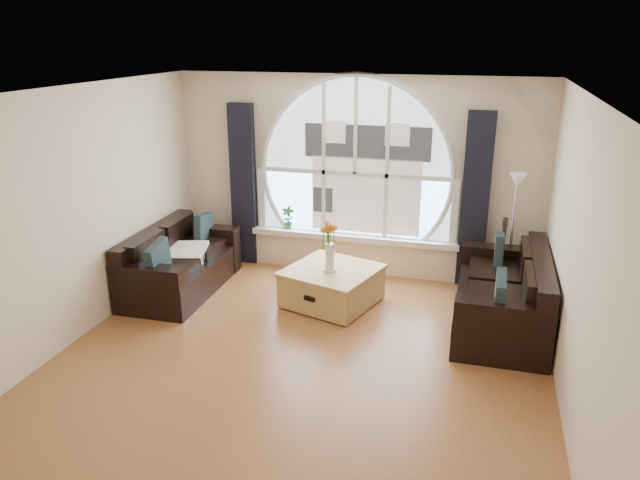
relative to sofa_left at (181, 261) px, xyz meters
The scene contains 21 objects.
ground 2.52m from the sofa_left, 35.46° to the right, with size 5.00×5.50×0.01m, color brown.
ceiling 3.38m from the sofa_left, 35.46° to the right, with size 5.00×5.50×0.01m, color silver.
wall_back 2.59m from the sofa_left, 32.92° to the left, with size 5.00×0.01×2.70m, color beige.
wall_front 4.75m from the sofa_left, 64.23° to the right, with size 5.00×0.01×2.70m, color beige.
wall_left 1.79m from the sofa_left, 108.34° to the right, with size 0.01×5.50×2.70m, color beige.
wall_right 4.84m from the sofa_left, 17.67° to the right, with size 0.01×5.50×2.70m, color beige.
attic_slope 4.87m from the sofa_left, 18.83° to the right, with size 0.92×5.50×0.72m, color silver.
arched_window 2.69m from the sofa_left, 32.32° to the left, with size 2.60×0.06×2.15m, color silver.
window_sill 2.36m from the sofa_left, 30.88° to the left, with size 2.90×0.22×0.08m, color white.
window_frame 2.67m from the sofa_left, 31.71° to the left, with size 2.76×0.08×2.15m, color white.
neighbor_house 2.74m from the sofa_left, 30.20° to the left, with size 1.70×0.02×1.50m, color silver.
curtain_left 1.47m from the sofa_left, 70.45° to the left, with size 0.35×0.12×2.30m, color black.
curtain_right 3.89m from the sofa_left, 18.18° to the left, with size 0.35×0.12×2.30m, color black.
sofa_left is the anchor object (origin of this frame).
sofa_right 4.01m from the sofa_left, ahead, with size 0.98×1.95×0.87m, color black.
coffee_chest 2.01m from the sofa_left, ahead, with size 1.02×1.02×0.50m, color #AF894D.
throw_blanket 0.12m from the sofa_left, 59.69° to the left, with size 0.55×0.55×0.10m, color silver.
vase_flowers 2.04m from the sofa_left, ahead, with size 0.24×0.24×0.70m, color white.
floor_lamp 4.21m from the sofa_left, 12.52° to the left, with size 0.24×0.24×1.60m, color #B2B2B2.
guitar 4.12m from the sofa_left, 13.55° to the left, with size 0.36×0.24×1.06m, color brown.
potted_plant 1.65m from the sofa_left, 48.34° to the left, with size 0.17×0.12×0.33m, color #1E6023.
Camera 1 is at (1.64, -5.11, 3.20)m, focal length 33.81 mm.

